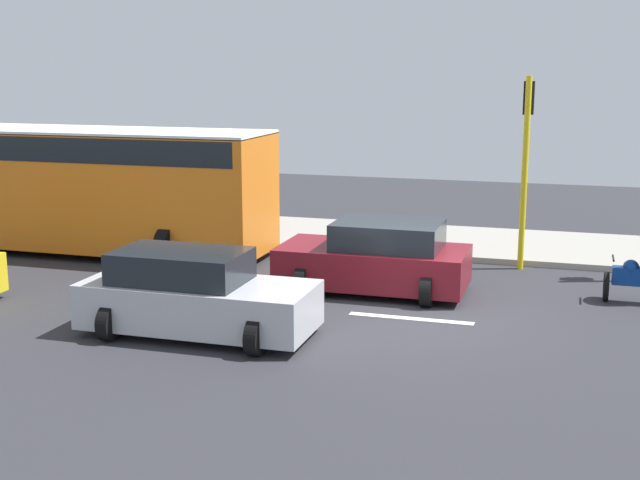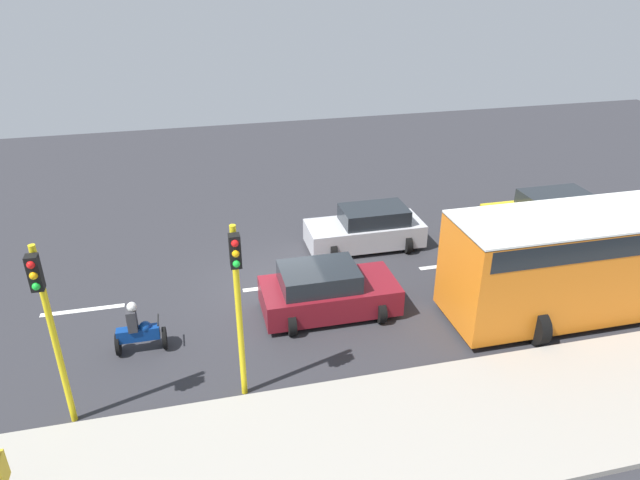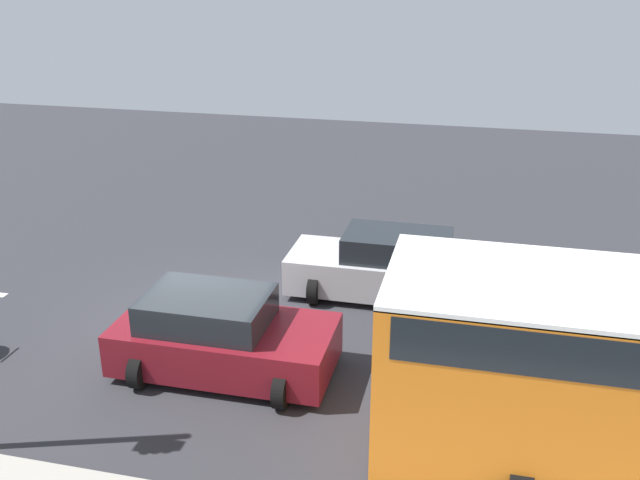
% 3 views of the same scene
% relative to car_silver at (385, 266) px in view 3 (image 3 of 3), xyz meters
% --- Properties ---
extents(ground_plane, '(40.00, 60.00, 0.10)m').
position_rel_car_silver_xyz_m(ground_plane, '(2.03, -3.53, -0.76)').
color(ground_plane, '#2D2D33').
extents(lane_stripe_mid, '(0.20, 2.40, 0.01)m').
position_rel_car_silver_xyz_m(lane_stripe_mid, '(2.03, -3.53, -0.70)').
color(lane_stripe_mid, white).
rests_on(lane_stripe_mid, ground).
extents(lane_stripe_south, '(0.20, 2.40, 0.01)m').
position_rel_car_silver_xyz_m(lane_stripe_south, '(2.03, 2.47, -0.70)').
color(lane_stripe_south, white).
rests_on(lane_stripe_south, ground).
extents(car_silver, '(2.14, 4.15, 1.52)m').
position_rel_car_silver_xyz_m(car_silver, '(0.00, 0.00, 0.00)').
color(car_silver, '#B7B7BC').
rests_on(car_silver, ground).
extents(car_maroon, '(2.33, 3.97, 1.52)m').
position_rel_car_silver_xyz_m(car_maroon, '(3.81, -2.44, 0.00)').
color(car_maroon, maroon).
rests_on(car_maroon, ground).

